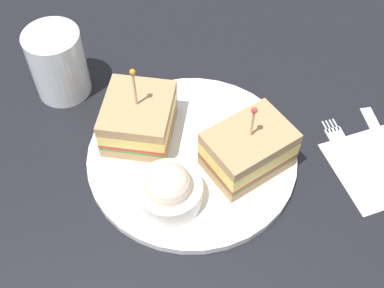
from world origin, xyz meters
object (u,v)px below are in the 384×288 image
object	(u,v)px
plate	(192,156)
knife	(382,141)
fork	(343,147)
drink_glass	(59,67)
sandwich_half_back	(139,118)
coleslaw_bowl	(169,190)
napkin	(375,168)
sandwich_half_front	(248,150)

from	to	relation	value
plate	knife	size ratio (longest dim) A/B	1.95
fork	knife	distance (cm)	5.30
drink_glass	fork	distance (cm)	38.09
plate	sandwich_half_back	bearing A→B (deg)	56.23
sandwich_half_back	coleslaw_bowl	bearing A→B (deg)	-164.26
coleslaw_bowl	knife	world-z (taller)	coleslaw_bowl
sandwich_half_back	coleslaw_bowl	world-z (taller)	sandwich_half_back
coleslaw_bowl	drink_glass	distance (cm)	23.63
sandwich_half_back	coleslaw_bowl	size ratio (longest dim) A/B	1.46
plate	napkin	size ratio (longest dim) A/B	2.35
napkin	knife	bearing A→B (deg)	-30.45
drink_glass	napkin	distance (cm)	42.27
plate	fork	distance (cm)	19.06
sandwich_half_front	drink_glass	bearing A→B (deg)	54.65
sandwich_half_front	coleslaw_bowl	bearing A→B (deg)	112.05
sandwich_half_back	napkin	bearing A→B (deg)	-105.79
coleslaw_bowl	plate	bearing A→B (deg)	-28.05
sandwich_half_front	coleslaw_bowl	xyz separation A→B (cm)	(-3.88, 9.58, -0.83)
fork	coleslaw_bowl	bearing A→B (deg)	104.31
fork	plate	bearing A→B (deg)	88.79
sandwich_half_back	coleslaw_bowl	xyz separation A→B (cm)	(-10.18, -2.87, -0.64)
coleslaw_bowl	sandwich_half_back	bearing A→B (deg)	15.74
sandwich_half_back	fork	size ratio (longest dim) A/B	0.93
coleslaw_bowl	fork	size ratio (longest dim) A/B	0.64
coleslaw_bowl	drink_glass	xyz separation A→B (cm)	(19.80, 12.85, 1.13)
sandwich_half_back	drink_glass	xyz separation A→B (cm)	(9.62, 9.99, 0.49)
drink_glass	fork	world-z (taller)	drink_glass
plate	coleslaw_bowl	size ratio (longest dim) A/B	3.41
plate	drink_glass	bearing A→B (deg)	49.58
sandwich_half_back	knife	xyz separation A→B (cm)	(-4.19, -30.45, -3.55)
sandwich_half_front	sandwich_half_back	world-z (taller)	sandwich_half_back
sandwich_half_back	fork	xyz separation A→B (cm)	(-4.49, -25.16, -3.55)
plate	fork	bearing A→B (deg)	-91.21
napkin	fork	bearing A→B (deg)	41.22
sandwich_half_back	sandwich_half_front	bearing A→B (deg)	-116.82
sandwich_half_back	napkin	world-z (taller)	sandwich_half_back
sandwich_half_front	knife	size ratio (longest dim) A/B	0.88
coleslaw_bowl	knife	bearing A→B (deg)	-77.76
drink_glass	fork	bearing A→B (deg)	-111.87
sandwich_half_front	drink_glass	distance (cm)	27.51
sandwich_half_front	fork	distance (cm)	13.37
knife	sandwich_half_back	bearing A→B (deg)	82.16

